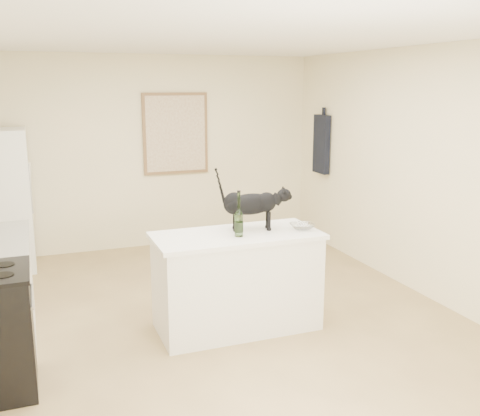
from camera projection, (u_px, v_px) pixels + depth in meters
The scene contains 15 objects.
floor at pixel (220, 320), 5.27m from camera, with size 5.50×5.50×0.00m, color tan.
ceiling at pixel (217, 37), 4.70m from camera, with size 5.50×5.50×0.00m, color white.
wall_back at pixel (154, 153), 7.50m from camera, with size 4.50×4.50×0.00m, color beige.
wall_front at pixel (414, 289), 2.48m from camera, with size 4.50×4.50×0.00m, color beige.
wall_right at pixel (422, 173), 5.77m from camera, with size 5.50×5.50×0.00m, color beige.
island_base at pixel (237, 283), 5.03m from camera, with size 1.44×0.67×0.86m, color white.
island_top at pixel (237, 236), 4.93m from camera, with size 1.50×0.70×0.04m, color white.
fridge at pixel (1, 201), 6.55m from camera, with size 0.68×0.68×1.70m, color white.
artwork_frame at pixel (176, 134), 7.52m from camera, with size 0.90×0.03×1.10m, color brown.
artwork_canvas at pixel (176, 134), 7.50m from camera, with size 0.82×0.00×1.02m, color beige.
hanging_garment at pixel (321, 144), 7.60m from camera, with size 0.08×0.34×0.80m, color black.
black_cat at pixel (251, 207), 5.02m from camera, with size 0.61×0.18×0.43m, color black, non-canonical shape.
wine_bottle at pixel (239, 216), 4.80m from camera, with size 0.08×0.08×0.36m, color #325F26.
glass_bowl at pixel (302, 227), 5.06m from camera, with size 0.22×0.22×0.05m, color silver.
fridge_paper at pixel (29, 169), 6.61m from camera, with size 0.00×0.12×0.16m, color silver.
Camera 1 is at (-1.56, -4.66, 2.20)m, focal length 41.26 mm.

